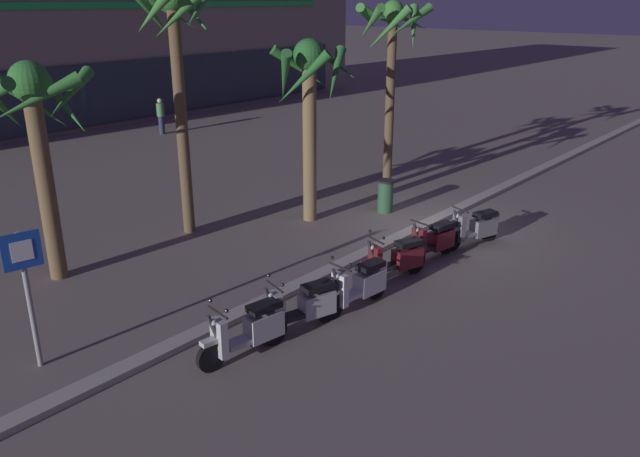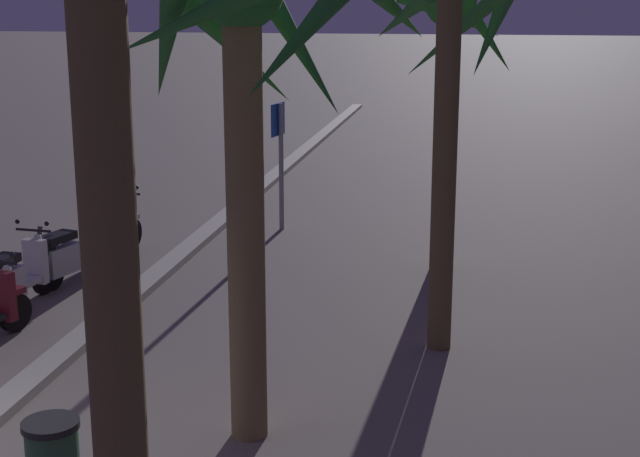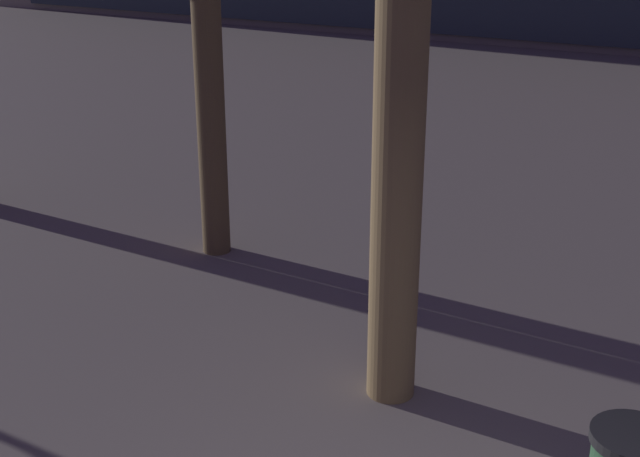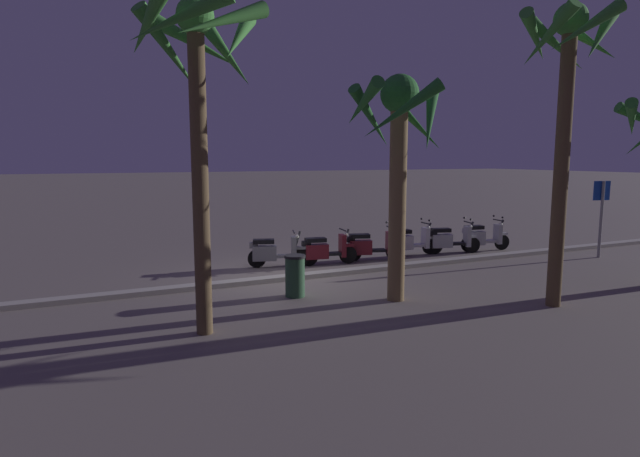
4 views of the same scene
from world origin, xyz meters
name	(u,v)px [view 1 (image 1 of 4)]	position (x,y,z in m)	size (l,w,h in m)	color
ground_plane	(429,229)	(0.00, 0.00, 0.00)	(200.00, 200.00, 0.00)	slate
curb_strip	(423,226)	(0.00, 0.18, 0.06)	(60.00, 0.36, 0.12)	#ADA89E
scooter_silver_mid_centre	(251,330)	(-7.41, -0.98, 0.47)	(1.83, 0.60, 1.17)	black
scooter_silver_far_back	(304,306)	(-6.14, -1.06, 0.45)	(1.78, 0.76, 1.17)	black
scooter_white_mid_front	(361,285)	(-4.72, -1.30, 0.46)	(1.78, 0.56, 1.17)	black
scooter_maroon_second_in_line	(397,259)	(-3.14, -1.10, 0.45)	(1.76, 0.79, 1.17)	black
scooter_maroon_gap_after_mid	(434,241)	(-1.65, -1.12, 0.44)	(1.72, 0.61, 1.04)	black
scooter_grey_mid_rear	(476,228)	(-0.19, -1.44, 0.44)	(1.70, 0.79, 1.04)	black
crossing_sign	(27,285)	(-9.99, 1.42, 1.50)	(0.59, 0.17, 2.40)	#939399
palm_tree_by_mall_entrance	(310,90)	(-1.44, 2.95, 3.55)	(2.21, 2.26, 4.86)	olive
palm_tree_far_corner	(391,43)	(2.82, 3.41, 4.51)	(2.35, 2.30, 5.76)	brown
palm_tree_near_sign	(35,121)	(-8.00, 4.56, 3.48)	(2.42, 2.41, 4.67)	brown
palm_tree_mid_walkway	(176,49)	(-4.27, 4.72, 4.67)	(1.92, 2.04, 6.16)	brown
pedestrian_by_palm_tree	(161,115)	(2.88, 15.81, 0.84)	(0.34, 0.34, 1.60)	#2D3351
litter_bin	(385,196)	(0.44, 1.75, 0.48)	(0.48, 0.48, 0.95)	#2D5638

